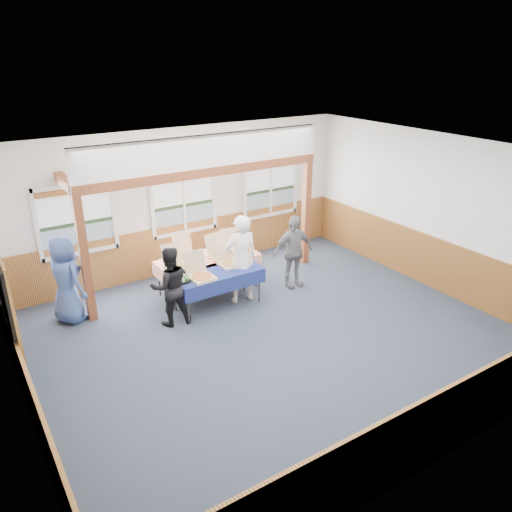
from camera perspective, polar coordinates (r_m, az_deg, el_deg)
The scene contains 31 objects.
floor at distance 8.96m, azimuth 1.81°, elevation -9.08°, with size 8.00×8.00×0.00m, color #282F41.
ceiling at distance 7.76m, azimuth 2.10°, elevation 11.42°, with size 8.00×8.00×0.00m, color white.
wall_back at distance 11.12m, azimuth -8.36°, elevation 6.21°, with size 8.00×8.00×0.00m, color silver.
wall_front at distance 6.01m, azimuth 21.48°, elevation -10.35°, with size 8.00×8.00×0.00m, color silver.
wall_left at distance 7.00m, azimuth -26.36°, elevation -6.35°, with size 8.00×8.00×0.00m, color silver.
wall_right at distance 10.88m, azimuth 19.66°, elevation 4.73°, with size 8.00×8.00×0.00m, color silver.
wainscot_back at distance 11.44m, azimuth -8.01°, elevation 1.14°, with size 7.98×0.05×1.10m, color brown.
wainscot_front at distance 6.63m, azimuth 19.95°, elevation -17.92°, with size 7.98×0.05×1.10m, color brown.
wainscot_left at distance 7.53m, azimuth -24.76°, elevation -13.34°, with size 0.05×6.98×1.10m, color brown.
wainscot_right at distance 11.21m, azimuth 18.88°, elevation -0.39°, with size 0.05×6.98×1.10m, color brown.
cased_opening at distance 8.05m, azimuth -26.29°, elevation -6.99°, with size 0.06×1.30×2.10m, color #2E2E2E.
window_left at distance 10.38m, azimuth -19.89°, elevation 4.32°, with size 1.56×0.10×1.46m.
window_mid at distance 11.06m, azimuth -8.29°, elevation 6.55°, with size 1.56×0.10×1.46m.
window_right at distance 12.15m, azimuth 1.68°, elevation 8.25°, with size 1.56×0.10×1.46m.
post_left at distance 9.43m, azimuth -18.97°, elevation -0.48°, with size 0.15×0.15×2.40m, color maroon.
post_right at distance 11.50m, azimuth 5.73°, elevation 4.81°, with size 0.15×0.15×2.40m, color maroon.
cross_beam at distance 9.85m, azimuth -5.68°, elevation 9.54°, with size 5.15×0.18×0.18m, color maroon.
table_left at distance 9.61m, azimuth -4.44°, elevation -2.10°, with size 1.74×0.80×0.76m.
table_right at distance 10.23m, azimuth -5.51°, elevation -0.47°, with size 2.22×1.42×0.76m.
pizza_box_a at distance 9.30m, azimuth -6.32°, elevation -2.16°, with size 0.45×0.54×0.47m.
pizza_box_b at distance 9.84m, azimuth -3.12°, elevation -0.63°, with size 0.40×0.49×0.43m.
pizza_box_c at distance 9.82m, azimuth -9.15°, elevation -0.96°, with size 0.40×0.49×0.43m.
pizza_box_d at distance 10.21m, azimuth -7.79°, elevation 0.09°, with size 0.47×0.55×0.46m.
pizza_box_e at distance 10.22m, azimuth -4.13°, elevation 0.28°, with size 0.49×0.56×0.44m.
pizza_box_f at distance 10.59m, azimuth -2.74°, elevation 1.11°, with size 0.42×0.49×0.40m.
veggie_tray at distance 9.28m, azimuth -8.53°, elevation -2.62°, with size 0.39×0.39×0.09m.
drink_glass at distance 10.36m, azimuth -0.73°, elevation 0.71°, with size 0.07×0.07×0.15m, color #8C6217.
woman_white at distance 9.74m, azimuth -1.71°, elevation -0.37°, with size 0.66×0.43×1.80m, color white.
woman_black at distance 9.12m, azimuth -9.81°, elevation -3.46°, with size 0.73×0.57×1.50m, color black.
man_blue at distance 9.68m, azimuth -20.91°, elevation -2.52°, with size 0.82×0.53×1.68m, color #3D5699.
person_grey at distance 10.44m, azimuth 4.26°, elevation 0.53°, with size 0.92×0.38×1.57m, color slate.
Camera 1 is at (-4.34, -6.25, 4.73)m, focal length 35.00 mm.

